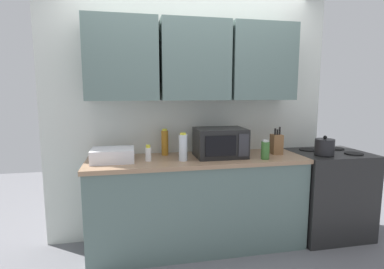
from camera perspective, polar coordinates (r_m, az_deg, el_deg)
wall_back_with_cabinets at (r=3.04m, az=0.09°, el=8.95°), size 2.96×0.38×2.60m
counter_run at (r=3.00m, az=1.01°, el=-12.84°), size 2.09×0.63×0.90m
stove_range at (r=3.56m, az=24.52°, el=-10.18°), size 0.76×0.64×0.91m
kettle at (r=3.23m, az=24.09°, el=-2.14°), size 0.19×0.19×0.19m
microwave at (r=2.91m, az=5.40°, el=-1.55°), size 0.48×0.37×0.28m
dish_rack at (r=2.80m, az=-14.95°, el=-3.81°), size 0.38×0.30×0.12m
knife_block at (r=3.15m, az=15.90°, el=-1.74°), size 0.11×0.13×0.28m
bottle_clear_tall at (r=2.72m, az=-1.72°, el=-2.48°), size 0.08×0.08×0.26m
bottle_green_oil at (r=2.88m, az=13.89°, el=-2.90°), size 0.08×0.08×0.18m
bottle_white_jar at (r=2.75m, az=-8.40°, el=-3.64°), size 0.05×0.05×0.15m
bottle_amber_vinegar at (r=2.98m, az=-5.24°, el=-1.53°), size 0.07×0.07×0.27m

